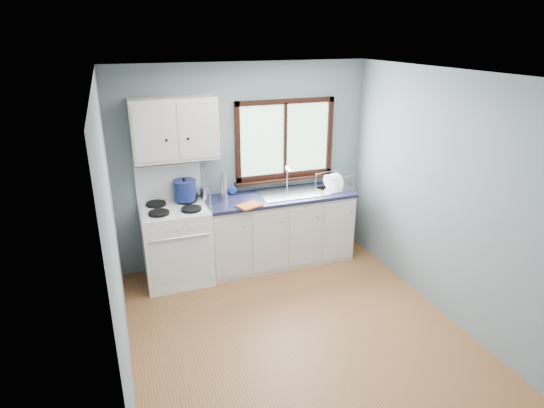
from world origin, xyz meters
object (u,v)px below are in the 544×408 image
object	(u,v)px
skillet	(188,197)
thermos	(224,186)
stockpot	(185,190)
sink	(293,198)
dish_rack	(334,185)
gas_range	(176,242)
base_cabinets	(279,232)
utensil_crock	(206,193)

from	to	relation	value
skillet	thermos	distance (m)	0.44
stockpot	sink	bearing A→B (deg)	-5.22
sink	dish_rack	distance (m)	0.57
sink	stockpot	bearing A→B (deg)	174.78
gas_range	skillet	distance (m)	0.55
base_cabinets	thermos	bearing A→B (deg)	173.91
sink	utensil_crock	distance (m)	1.09
dish_rack	utensil_crock	bearing A→B (deg)	160.48
utensil_crock	thermos	size ratio (longest dim) A/B	1.25
base_cabinets	skillet	bearing A→B (deg)	172.91
utensil_crock	dish_rack	world-z (taller)	utensil_crock
sink	utensil_crock	world-z (taller)	utensil_crock
sink	stockpot	size ratio (longest dim) A/B	2.68
utensil_crock	dish_rack	size ratio (longest dim) A/B	0.89
utensil_crock	sink	bearing A→B (deg)	-7.56
skillet	stockpot	size ratio (longest dim) A/B	1.29
stockpot	dish_rack	world-z (taller)	stockpot
stockpot	thermos	distance (m)	0.46
gas_range	base_cabinets	distance (m)	1.31
skillet	dish_rack	xyz separation A→B (m)	(1.85, -0.17, -0.01)
base_cabinets	dish_rack	world-z (taller)	dish_rack
gas_range	thermos	size ratio (longest dim) A/B	4.10
base_cabinets	sink	world-z (taller)	sink
gas_range	sink	size ratio (longest dim) A/B	1.62
utensil_crock	thermos	bearing A→B (deg)	-18.29
gas_range	sink	world-z (taller)	gas_range
base_cabinets	utensil_crock	xyz separation A→B (m)	(-0.89, 0.14, 0.60)
utensil_crock	thermos	distance (m)	0.23
gas_range	sink	xyz separation A→B (m)	(1.49, 0.02, 0.37)
gas_range	thermos	distance (m)	0.86
base_cabinets	skillet	size ratio (longest dim) A/B	4.58
thermos	dish_rack	world-z (taller)	thermos
utensil_crock	thermos	xyz separation A→B (m)	(0.21, -0.07, 0.08)
sink	thermos	size ratio (longest dim) A/B	2.53
base_cabinets	dish_rack	bearing A→B (deg)	-2.26
sink	dish_rack	bearing A→B (deg)	-2.94
skillet	dish_rack	bearing A→B (deg)	5.89
base_cabinets	dish_rack	distance (m)	0.93
skillet	stockpot	xyz separation A→B (m)	(-0.03, -0.02, 0.09)
skillet	utensil_crock	world-z (taller)	utensil_crock
skillet	base_cabinets	bearing A→B (deg)	3.97
base_cabinets	stockpot	distance (m)	1.33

